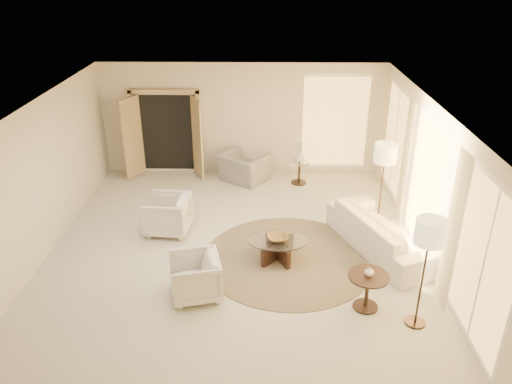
{
  "coord_description": "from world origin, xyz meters",
  "views": [
    {
      "loc": [
        0.55,
        -7.99,
        5.07
      ],
      "look_at": [
        0.4,
        0.4,
        1.1
      ],
      "focal_mm": 35.0,
      "sensor_mm": 36.0,
      "label": 1
    }
  ],
  "objects_px": {
    "coffee_table": "(278,247)",
    "end_table": "(368,286)",
    "floor_lamp_far": "(430,237)",
    "armchair_right": "(195,275)",
    "side_vase": "(300,157)",
    "accent_chair": "(243,163)",
    "bowl": "(278,238)",
    "armchair_left": "(167,213)",
    "side_table": "(299,170)",
    "floor_lamp_near": "(385,157)",
    "end_vase": "(369,272)",
    "sofa": "(382,232)"
  },
  "relations": [
    {
      "from": "coffee_table",
      "to": "end_table",
      "type": "distance_m",
      "value": 1.96
    },
    {
      "from": "end_table",
      "to": "floor_lamp_far",
      "type": "distance_m",
      "value": 1.36
    },
    {
      "from": "coffee_table",
      "to": "armchair_right",
      "type": "bearing_deg",
      "value": -140.58
    },
    {
      "from": "side_vase",
      "to": "armchair_right",
      "type": "bearing_deg",
      "value": -113.38
    },
    {
      "from": "accent_chair",
      "to": "bowl",
      "type": "bearing_deg",
      "value": 136.34
    },
    {
      "from": "armchair_right",
      "to": "bowl",
      "type": "xyz_separation_m",
      "value": [
        1.37,
        1.12,
        0.05
      ]
    },
    {
      "from": "armchair_left",
      "to": "floor_lamp_far",
      "type": "bearing_deg",
      "value": 62.44
    },
    {
      "from": "armchair_right",
      "to": "coffee_table",
      "type": "height_order",
      "value": "armchair_right"
    },
    {
      "from": "side_table",
      "to": "floor_lamp_far",
      "type": "bearing_deg",
      "value": -74.23
    },
    {
      "from": "accent_chair",
      "to": "floor_lamp_near",
      "type": "relative_size",
      "value": 0.6
    },
    {
      "from": "end_vase",
      "to": "side_vase",
      "type": "height_order",
      "value": "side_vase"
    },
    {
      "from": "side_table",
      "to": "side_vase",
      "type": "relative_size",
      "value": 2.25
    },
    {
      "from": "floor_lamp_far",
      "to": "armchair_right",
      "type": "bearing_deg",
      "value": 169.54
    },
    {
      "from": "end_table",
      "to": "floor_lamp_near",
      "type": "height_order",
      "value": "floor_lamp_near"
    },
    {
      "from": "end_table",
      "to": "side_table",
      "type": "xyz_separation_m",
      "value": [
        -0.77,
        4.81,
        -0.07
      ]
    },
    {
      "from": "side_vase",
      "to": "end_table",
      "type": "bearing_deg",
      "value": -80.88
    },
    {
      "from": "floor_lamp_far",
      "to": "side_vase",
      "type": "xyz_separation_m",
      "value": [
        -1.46,
        5.18,
        -0.84
      ]
    },
    {
      "from": "armchair_left",
      "to": "end_table",
      "type": "distance_m",
      "value": 4.28
    },
    {
      "from": "side_table",
      "to": "coffee_table",
      "type": "bearing_deg",
      "value": -99.92
    },
    {
      "from": "armchair_right",
      "to": "floor_lamp_near",
      "type": "distance_m",
      "value": 4.35
    },
    {
      "from": "coffee_table",
      "to": "side_vase",
      "type": "xyz_separation_m",
      "value": [
        0.6,
        3.43,
        0.44
      ]
    },
    {
      "from": "side_table",
      "to": "floor_lamp_near",
      "type": "distance_m",
      "value": 2.9
    },
    {
      "from": "sofa",
      "to": "armchair_right",
      "type": "distance_m",
      "value": 3.67
    },
    {
      "from": "floor_lamp_near",
      "to": "end_vase",
      "type": "bearing_deg",
      "value": -105.27
    },
    {
      "from": "side_table",
      "to": "floor_lamp_far",
      "type": "xyz_separation_m",
      "value": [
        1.46,
        -5.18,
        1.19
      ]
    },
    {
      "from": "floor_lamp_near",
      "to": "side_vase",
      "type": "relative_size",
      "value": 7.2
    },
    {
      "from": "floor_lamp_near",
      "to": "floor_lamp_far",
      "type": "height_order",
      "value": "floor_lamp_near"
    },
    {
      "from": "floor_lamp_far",
      "to": "end_vase",
      "type": "relative_size",
      "value": 11.63
    },
    {
      "from": "accent_chair",
      "to": "armchair_right",
      "type": "bearing_deg",
      "value": 116.88
    },
    {
      "from": "end_table",
      "to": "end_vase",
      "type": "distance_m",
      "value": 0.26
    },
    {
      "from": "floor_lamp_near",
      "to": "coffee_table",
      "type": "bearing_deg",
      "value": -149.09
    },
    {
      "from": "bowl",
      "to": "end_vase",
      "type": "relative_size",
      "value": 2.48
    },
    {
      "from": "armchair_right",
      "to": "armchair_left",
      "type": "bearing_deg",
      "value": -172.08
    },
    {
      "from": "coffee_table",
      "to": "side_table",
      "type": "bearing_deg",
      "value": 80.08
    },
    {
      "from": "floor_lamp_far",
      "to": "side_vase",
      "type": "distance_m",
      "value": 5.45
    },
    {
      "from": "accent_chair",
      "to": "bowl",
      "type": "distance_m",
      "value": 3.65
    },
    {
      "from": "armchair_right",
      "to": "accent_chair",
      "type": "height_order",
      "value": "accent_chair"
    },
    {
      "from": "armchair_left",
      "to": "side_table",
      "type": "bearing_deg",
      "value": 136.38
    },
    {
      "from": "end_table",
      "to": "side_table",
      "type": "bearing_deg",
      "value": 99.12
    },
    {
      "from": "armchair_right",
      "to": "sofa",
      "type": "bearing_deg",
      "value": 100.53
    },
    {
      "from": "floor_lamp_near",
      "to": "floor_lamp_far",
      "type": "distance_m",
      "value": 3.01
    },
    {
      "from": "side_table",
      "to": "floor_lamp_far",
      "type": "relative_size",
      "value": 0.32
    },
    {
      "from": "side_vase",
      "to": "floor_lamp_far",
      "type": "bearing_deg",
      "value": -74.23
    },
    {
      "from": "sofa",
      "to": "end_table",
      "type": "distance_m",
      "value": 1.86
    },
    {
      "from": "side_table",
      "to": "end_vase",
      "type": "relative_size",
      "value": 3.68
    },
    {
      "from": "armchair_right",
      "to": "side_vase",
      "type": "height_order",
      "value": "side_vase"
    },
    {
      "from": "side_table",
      "to": "floor_lamp_near",
      "type": "bearing_deg",
      "value": -55.51
    },
    {
      "from": "floor_lamp_far",
      "to": "bowl",
      "type": "distance_m",
      "value": 2.92
    },
    {
      "from": "armchair_right",
      "to": "floor_lamp_far",
      "type": "xyz_separation_m",
      "value": [
        3.43,
        -0.63,
        1.13
      ]
    },
    {
      "from": "armchair_right",
      "to": "floor_lamp_near",
      "type": "bearing_deg",
      "value": 110.95
    }
  ]
}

